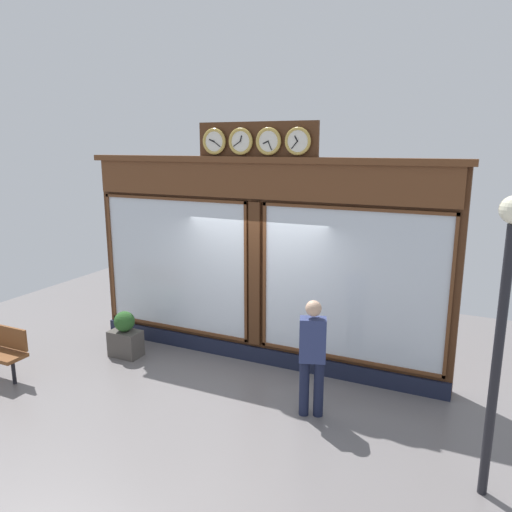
{
  "coord_description": "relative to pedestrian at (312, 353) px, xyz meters",
  "views": [
    {
      "loc": [
        -3.42,
        7.3,
        3.73
      ],
      "look_at": [
        0.0,
        0.0,
        1.9
      ],
      "focal_mm": 34.61,
      "sensor_mm": 36.0,
      "label": 1
    }
  ],
  "objects": [
    {
      "name": "planter_box",
      "position": [
        3.67,
        -0.48,
        -0.69
      ],
      "size": [
        0.56,
        0.36,
        0.47
      ],
      "primitive_type": "cube",
      "color": "#4C4742",
      "rests_on": "ground_plane"
    },
    {
      "name": "shop_facade",
      "position": [
        1.45,
        -1.39,
        0.87
      ],
      "size": [
        6.56,
        0.42,
        4.09
      ],
      "color": "#4C2B16",
      "rests_on": "ground_plane"
    },
    {
      "name": "pedestrian",
      "position": [
        0.0,
        0.0,
        0.0
      ],
      "size": [
        0.41,
        0.32,
        1.69
      ],
      "color": "#191E38",
      "rests_on": "ground_plane"
    },
    {
      "name": "ground_plane",
      "position": [
        1.45,
        1.53,
        -0.93
      ],
      "size": [
        14.0,
        14.0,
        0.0
      ],
      "primitive_type": "plane",
      "color": "slate"
    },
    {
      "name": "planter_shrub",
      "position": [
        3.67,
        -0.48,
        -0.28
      ],
      "size": [
        0.37,
        0.37,
        0.37
      ],
      "primitive_type": "sphere",
      "color": "#285623",
      "rests_on": "planter_box"
    },
    {
      "name": "street_lamp",
      "position": [
        -2.22,
        0.72,
        1.25
      ],
      "size": [
        0.28,
        0.28,
        3.26
      ],
      "color": "black",
      "rests_on": "ground_plane"
    }
  ]
}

